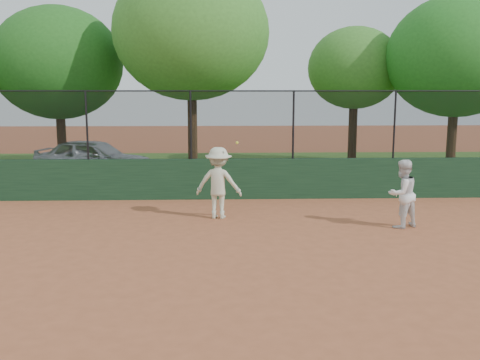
{
  "coord_description": "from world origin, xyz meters",
  "views": [
    {
      "loc": [
        0.38,
        -9.63,
        3.17
      ],
      "look_at": [
        0.8,
        2.2,
        1.2
      ],
      "focal_mm": 40.0,
      "sensor_mm": 36.0,
      "label": 1
    }
  ],
  "objects_px": {
    "tree_2": "(191,32)",
    "player_main": "(219,183)",
    "tree_4": "(457,57)",
    "parked_car": "(93,158)",
    "tree_1": "(58,63)",
    "tree_3": "(355,68)",
    "player_second": "(402,194)"
  },
  "relations": [
    {
      "from": "player_second",
      "to": "tree_3",
      "type": "distance_m",
      "value": 10.82
    },
    {
      "from": "parked_car",
      "to": "player_second",
      "type": "relative_size",
      "value": 2.65
    },
    {
      "from": "player_second",
      "to": "tree_4",
      "type": "bearing_deg",
      "value": -146.15
    },
    {
      "from": "parked_car",
      "to": "tree_1",
      "type": "height_order",
      "value": "tree_1"
    },
    {
      "from": "tree_3",
      "to": "tree_1",
      "type": "bearing_deg",
      "value": -176.22
    },
    {
      "from": "player_main",
      "to": "parked_car",
      "type": "bearing_deg",
      "value": 125.46
    },
    {
      "from": "tree_3",
      "to": "tree_2",
      "type": "bearing_deg",
      "value": -160.52
    },
    {
      "from": "player_second",
      "to": "tree_2",
      "type": "xyz_separation_m",
      "value": [
        -5.29,
        7.88,
        4.47
      ]
    },
    {
      "from": "player_main",
      "to": "tree_4",
      "type": "bearing_deg",
      "value": 38.55
    },
    {
      "from": "player_main",
      "to": "tree_1",
      "type": "relative_size",
      "value": 0.31
    },
    {
      "from": "tree_2",
      "to": "tree_4",
      "type": "height_order",
      "value": "tree_2"
    },
    {
      "from": "player_second",
      "to": "tree_4",
      "type": "distance_m",
      "value": 10.21
    },
    {
      "from": "player_main",
      "to": "player_second",
      "type": "bearing_deg",
      "value": -14.23
    },
    {
      "from": "tree_1",
      "to": "tree_3",
      "type": "bearing_deg",
      "value": 3.78
    },
    {
      "from": "parked_car",
      "to": "tree_4",
      "type": "xyz_separation_m",
      "value": [
        13.67,
        0.65,
        3.73
      ]
    },
    {
      "from": "tree_2",
      "to": "tree_4",
      "type": "xyz_separation_m",
      "value": [
        10.01,
        0.4,
        -0.81
      ]
    },
    {
      "from": "tree_2",
      "to": "tree_1",
      "type": "bearing_deg",
      "value": 163.72
    },
    {
      "from": "tree_4",
      "to": "player_second",
      "type": "bearing_deg",
      "value": -119.7
    },
    {
      "from": "parked_car",
      "to": "tree_2",
      "type": "relative_size",
      "value": 0.55
    },
    {
      "from": "tree_2",
      "to": "player_main",
      "type": "bearing_deg",
      "value": -81.68
    },
    {
      "from": "parked_car",
      "to": "tree_1",
      "type": "xyz_separation_m",
      "value": [
        -1.65,
        1.81,
        3.52
      ]
    },
    {
      "from": "tree_4",
      "to": "parked_car",
      "type": "bearing_deg",
      "value": -177.26
    },
    {
      "from": "tree_3",
      "to": "tree_4",
      "type": "xyz_separation_m",
      "value": [
        3.41,
        -1.94,
        0.36
      ]
    },
    {
      "from": "tree_2",
      "to": "parked_car",
      "type": "bearing_deg",
      "value": -175.96
    },
    {
      "from": "parked_car",
      "to": "player_main",
      "type": "distance_m",
      "value": 8.02
    },
    {
      "from": "parked_car",
      "to": "tree_4",
      "type": "height_order",
      "value": "tree_4"
    },
    {
      "from": "parked_car",
      "to": "player_main",
      "type": "bearing_deg",
      "value": -129.8
    },
    {
      "from": "player_main",
      "to": "tree_4",
      "type": "distance_m",
      "value": 12.07
    },
    {
      "from": "player_second",
      "to": "tree_4",
      "type": "height_order",
      "value": "tree_4"
    },
    {
      "from": "tree_1",
      "to": "player_second",
      "type": "bearing_deg",
      "value": -41.67
    },
    {
      "from": "tree_3",
      "to": "tree_4",
      "type": "bearing_deg",
      "value": -29.69
    },
    {
      "from": "player_second",
      "to": "player_main",
      "type": "xyz_separation_m",
      "value": [
        -4.3,
        1.09,
        0.09
      ]
    }
  ]
}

